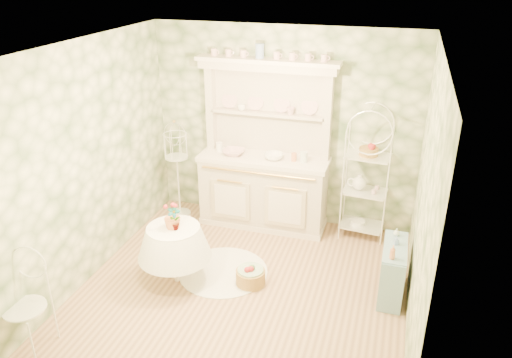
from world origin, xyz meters
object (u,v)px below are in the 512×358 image
(cafe_chair, at_px, (25,311))
(bakers_rack, at_px, (366,179))
(kitchen_dresser, at_px, (264,148))
(side_shelf, at_px, (392,271))
(birdcage_stand, at_px, (177,171))
(round_table, at_px, (175,251))
(floor_basket, at_px, (250,275))

(cafe_chair, bearing_deg, bakers_rack, 41.44)
(kitchen_dresser, height_order, side_shelf, kitchen_dresser)
(side_shelf, xyz_separation_m, cafe_chair, (-3.29, -1.85, 0.11))
(kitchen_dresser, distance_m, bakers_rack, 1.40)
(cafe_chair, bearing_deg, side_shelf, 23.53)
(kitchen_dresser, distance_m, side_shelf, 2.30)
(side_shelf, relative_size, birdcage_stand, 0.51)
(bakers_rack, relative_size, birdcage_stand, 1.19)
(kitchen_dresser, distance_m, round_table, 1.87)
(kitchen_dresser, distance_m, cafe_chair, 3.42)
(birdcage_stand, xyz_separation_m, floor_basket, (1.49, -1.31, -0.58))
(side_shelf, height_order, round_table, round_table)
(birdcage_stand, bearing_deg, cafe_chair, -94.94)
(bakers_rack, xyz_separation_m, cafe_chair, (-2.84, -3.07, -0.42))
(side_shelf, bearing_deg, floor_basket, -176.78)
(birdcage_stand, bearing_deg, round_table, -66.79)
(cafe_chair, height_order, birdcage_stand, birdcage_stand)
(round_table, bearing_deg, kitchen_dresser, 70.04)
(bakers_rack, bearing_deg, birdcage_stand, -169.77)
(cafe_chair, xyz_separation_m, floor_basket, (1.73, 1.57, -0.30))
(kitchen_dresser, height_order, birdcage_stand, kitchen_dresser)
(round_table, relative_size, birdcage_stand, 0.57)
(floor_basket, bearing_deg, round_table, -167.17)
(bakers_rack, height_order, birdcage_stand, bakers_rack)
(side_shelf, relative_size, cafe_chair, 0.86)
(kitchen_dresser, height_order, round_table, kitchen_dresser)
(round_table, bearing_deg, floor_basket, 12.83)
(floor_basket, bearing_deg, kitchen_dresser, 100.15)
(round_table, xyz_separation_m, floor_basket, (0.84, 0.19, -0.28))
(cafe_chair, relative_size, birdcage_stand, 0.59)
(bakers_rack, relative_size, round_table, 2.08)
(bakers_rack, xyz_separation_m, side_shelf, (0.45, -1.22, -0.53))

